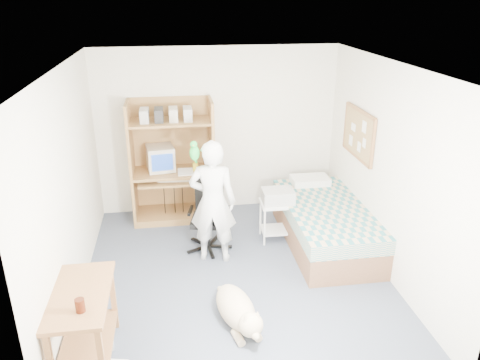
{
  "coord_description": "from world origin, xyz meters",
  "views": [
    {
      "loc": [
        -0.66,
        -4.79,
        3.21
      ],
      "look_at": [
        0.12,
        0.48,
        1.05
      ],
      "focal_mm": 35.0,
      "sensor_mm": 36.0,
      "label": 1
    }
  ],
  "objects_px": {
    "bed": "(325,224)",
    "side_desk": "(84,317)",
    "computer_hutch": "(173,166)",
    "person": "(213,202)",
    "printer_cart": "(277,215)",
    "office_chair": "(209,224)",
    "dog": "(238,310)"
  },
  "relations": [
    {
      "from": "bed",
      "to": "side_desk",
      "type": "relative_size",
      "value": 2.02
    },
    {
      "from": "side_desk",
      "to": "bed",
      "type": "bearing_deg",
      "value": 32.5
    },
    {
      "from": "computer_hutch",
      "to": "person",
      "type": "xyz_separation_m",
      "value": [
        0.47,
        -1.3,
        -0.03
      ]
    },
    {
      "from": "printer_cart",
      "to": "office_chair",
      "type": "bearing_deg",
      "value": -174.36
    },
    {
      "from": "bed",
      "to": "side_desk",
      "type": "xyz_separation_m",
      "value": [
        -2.85,
        -1.82,
        0.21
      ]
    },
    {
      "from": "computer_hutch",
      "to": "side_desk",
      "type": "relative_size",
      "value": 1.8
    },
    {
      "from": "computer_hutch",
      "to": "dog",
      "type": "bearing_deg",
      "value": -77.3
    },
    {
      "from": "dog",
      "to": "office_chair",
      "type": "bearing_deg",
      "value": 82.12
    },
    {
      "from": "bed",
      "to": "printer_cart",
      "type": "bearing_deg",
      "value": 161.6
    },
    {
      "from": "printer_cart",
      "to": "computer_hutch",
      "type": "bearing_deg",
      "value": 147.15
    },
    {
      "from": "person",
      "to": "computer_hutch",
      "type": "bearing_deg",
      "value": -57.98
    },
    {
      "from": "bed",
      "to": "office_chair",
      "type": "distance_m",
      "value": 1.57
    },
    {
      "from": "computer_hutch",
      "to": "office_chair",
      "type": "distance_m",
      "value": 1.19
    },
    {
      "from": "computer_hutch",
      "to": "bed",
      "type": "distance_m",
      "value": 2.35
    },
    {
      "from": "computer_hutch",
      "to": "side_desk",
      "type": "xyz_separation_m",
      "value": [
        -0.85,
        -2.94,
        -0.33
      ]
    },
    {
      "from": "side_desk",
      "to": "printer_cart",
      "type": "relative_size",
      "value": 1.79
    },
    {
      "from": "computer_hutch",
      "to": "side_desk",
      "type": "bearing_deg",
      "value": -106.14
    },
    {
      "from": "office_chair",
      "to": "dog",
      "type": "height_order",
      "value": "office_chair"
    },
    {
      "from": "side_desk",
      "to": "printer_cart",
      "type": "distance_m",
      "value": 3.01
    },
    {
      "from": "person",
      "to": "printer_cart",
      "type": "relative_size",
      "value": 2.85
    },
    {
      "from": "bed",
      "to": "printer_cart",
      "type": "relative_size",
      "value": 3.62
    },
    {
      "from": "bed",
      "to": "office_chair",
      "type": "relative_size",
      "value": 2.11
    },
    {
      "from": "computer_hutch",
      "to": "dog",
      "type": "distance_m",
      "value": 2.77
    },
    {
      "from": "side_desk",
      "to": "dog",
      "type": "height_order",
      "value": "side_desk"
    },
    {
      "from": "side_desk",
      "to": "office_chair",
      "type": "relative_size",
      "value": 1.05
    },
    {
      "from": "computer_hutch",
      "to": "office_chair",
      "type": "height_order",
      "value": "computer_hutch"
    },
    {
      "from": "side_desk",
      "to": "office_chair",
      "type": "xyz_separation_m",
      "value": [
        1.28,
        1.94,
        -0.15
      ]
    },
    {
      "from": "side_desk",
      "to": "office_chair",
      "type": "distance_m",
      "value": 2.33
    },
    {
      "from": "office_chair",
      "to": "dog",
      "type": "distance_m",
      "value": 1.64
    },
    {
      "from": "bed",
      "to": "side_desk",
      "type": "distance_m",
      "value": 3.39
    },
    {
      "from": "person",
      "to": "dog",
      "type": "xyz_separation_m",
      "value": [
        0.12,
        -1.33,
        -0.62
      ]
    },
    {
      "from": "office_chair",
      "to": "printer_cart",
      "type": "relative_size",
      "value": 1.71
    }
  ]
}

